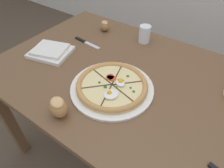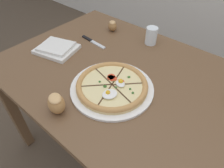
{
  "view_description": "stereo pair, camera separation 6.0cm",
  "coord_description": "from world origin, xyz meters",
  "views": [
    {
      "loc": [
        0.32,
        -0.66,
        1.41
      ],
      "look_at": [
        -0.05,
        -0.13,
        0.8
      ],
      "focal_mm": 32.0,
      "sensor_mm": 36.0,
      "label": 1
    },
    {
      "loc": [
        0.37,
        -0.62,
        1.41
      ],
      "look_at": [
        -0.05,
        -0.13,
        0.8
      ],
      "focal_mm": 32.0,
      "sensor_mm": 36.0,
      "label": 2
    }
  ],
  "objects": [
    {
      "name": "ground_plane",
      "position": [
        0.0,
        0.0,
        0.0
      ],
      "size": [
        12.0,
        12.0,
        0.0
      ],
      "primitive_type": "plane",
      "color": "brown"
    },
    {
      "name": "dining_table",
      "position": [
        0.0,
        0.0,
        0.68
      ],
      "size": [
        1.46,
        0.91,
        0.77
      ],
      "color": "brown",
      "rests_on": "ground_plane"
    },
    {
      "name": "pizza",
      "position": [
        -0.05,
        -0.13,
        0.79
      ],
      "size": [
        0.38,
        0.38,
        0.05
      ],
      "color": "white",
      "rests_on": "dining_table"
    },
    {
      "name": "napkin_folded",
      "position": [
        -0.5,
        -0.09,
        0.79
      ],
      "size": [
        0.25,
        0.23,
        0.04
      ],
      "rotation": [
        0.0,
        0.0,
        0.24
      ],
      "color": "silver",
      "rests_on": "dining_table"
    },
    {
      "name": "bread_piece_near",
      "position": [
        -0.14,
        -0.36,
        0.82
      ],
      "size": [
        0.11,
        0.09,
        0.08
      ],
      "rotation": [
        0.0,
        0.0,
        2.79
      ],
      "color": "#A3703D",
      "rests_on": "dining_table"
    },
    {
      "name": "bread_piece_far",
      "position": [
        -0.41,
        0.3,
        0.81
      ],
      "size": [
        0.09,
        0.09,
        0.06
      ],
      "rotation": [
        0.0,
        0.0,
        2.52
      ],
      "color": "olive",
      "rests_on": "dining_table"
    },
    {
      "name": "knife_main",
      "position": [
        -0.4,
        0.11,
        0.78
      ],
      "size": [
        0.2,
        0.03,
        0.01
      ],
      "rotation": [
        0.0,
        0.0,
        -0.07
      ],
      "color": "silver",
      "rests_on": "dining_table"
    },
    {
      "name": "water_glass",
      "position": [
        -0.13,
        0.32,
        0.82
      ],
      "size": [
        0.07,
        0.07,
        0.1
      ],
      "color": "white",
      "rests_on": "dining_table"
    }
  ]
}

